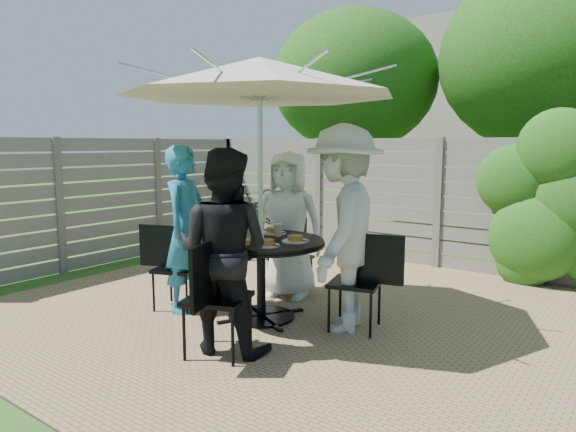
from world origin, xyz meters
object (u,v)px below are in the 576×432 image
Objects in this scene: plate_left at (228,235)px; syrup_jug at (257,230)px; glass_left at (232,233)px; chair_back at (292,272)px; plate_extra at (267,244)px; plate_back at (274,231)px; plate_front at (246,244)px; coffee_cup at (278,231)px; chair_left at (177,284)px; bicycle at (270,218)px; chair_right at (356,302)px; person_back at (288,225)px; glass_back at (261,228)px; person_front at (223,252)px; plate_right at (295,239)px; chair_front at (217,321)px; umbrella at (260,77)px; person_left at (187,230)px; person_right at (343,229)px; glass_front at (261,238)px; patio_table at (261,264)px.

plate_left is 0.31m from syrup_jug.
plate_left is 0.15m from glass_left.
chair_back is 1.40m from plate_extra.
plate_left is (-0.24, -0.45, 0.00)m from plate_back.
coffee_cup reaches higher than plate_front.
chair_left is 0.44× the size of bicycle.
coffee_cup is (-0.89, -0.05, 0.60)m from chair_right.
glass_back is at bearing -100.42° from person_back.
plate_right is (0.10, 0.90, -0.02)m from person_front.
person_back is at bearing 116.72° from coffee_cup.
umbrella is at bearing -3.68° from chair_front.
person_front reaches higher than syrup_jug.
chair_back is 1.36m from chair_right.
plate_back is at bearing 61.16° from glass_back.
person_left reaches higher than bicycle.
umbrella is at bearing -90.00° from person_back.
plate_right is at bearing -22.82° from coffee_cup.
plate_left is at bearing -153.12° from syrup_jug.
chair_front is at bearing -55.76° from glass_left.
syrup_jug is (-0.36, 0.95, 0.60)m from chair_front.
glass_left reaches higher than chair_left.
chair_right is at bearing 17.38° from umbrella.
chair_left is 1.18m from plate_front.
person_left is at bearing -45.00° from person_front.
plate_right is at bearing -27.59° from plate_back.
person_right reaches higher than plate_right.
person_back is 1.67× the size of chair_front.
person_front is at bearing 42.89° from chair_right.
chair_right is (1.84, 0.58, 0.01)m from chair_left.
bicycle is at bearing 127.98° from plate_extra.
glass_front is at bearing -5.59° from glass_left.
patio_table is at bearing -22.39° from syrup_jug.
patio_table is 3.46m from bicycle.
plate_extra is (0.26, -0.23, 0.27)m from patio_table.
umbrella is 1.72m from person_left.
glass_back is at bearing 84.41° from glass_left.
umbrella reaches higher than plate_extra.
person_front is 6.63× the size of plate_right.
person_right is (-0.13, -0.04, 0.69)m from chair_right.
chair_left is at bearing -162.54° from plate_right.
person_right is (1.08, -0.67, 0.71)m from chair_back.
chair_back is 6.16× the size of glass_back.
person_front is at bearing -3.29° from chair_front.
chair_right is 0.82m from plate_right.
person_right reaches higher than glass_back.
plate_right reaches higher than patio_table.
glass_front is at bearing -12.10° from chair_front.
glass_left reaches higher than patio_table.
bicycle reaches higher than chair_front.
plate_left is 0.53m from glass_front.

